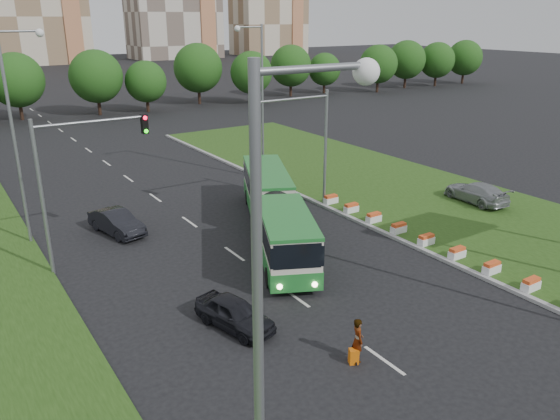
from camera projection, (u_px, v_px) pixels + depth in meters
ground at (345, 281)px, 27.34m from camera, size 360.00×360.00×0.00m
grass_median at (411, 195)px, 40.34m from camera, size 14.00×60.00×0.15m
median_kerb at (338, 212)px, 36.74m from camera, size 0.30×60.00×0.18m
lane_markings at (146, 191)px, 41.53m from camera, size 0.20×100.00×0.01m
flower_planters at (426, 240)px, 31.28m from camera, size 1.10×18.10×0.60m
traffic_mast_median at (306, 132)px, 35.89m from camera, size 5.76×0.32×8.00m
traffic_mast_left at (73, 169)px, 27.26m from camera, size 5.76×0.32×8.00m
street_lamps at (198, 136)px, 31.65m from camera, size 36.00×60.00×12.00m
tree_line at (144, 79)px, 74.31m from camera, size 120.00×8.00×9.00m
articulated_bus at (270, 211)px, 32.45m from camera, size 2.51×16.10×2.65m
car_left_near at (234, 313)px, 23.11m from camera, size 2.50×4.16×1.33m
car_left_far at (117, 222)px, 33.17m from camera, size 2.51×4.62×1.44m
car_median at (476, 192)px, 38.35m from camera, size 2.43×5.07×1.42m
pedestrian at (358, 340)px, 20.79m from camera, size 0.64×0.77×1.80m
shopping_trolley at (354, 356)px, 20.79m from camera, size 0.35×0.38×0.61m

